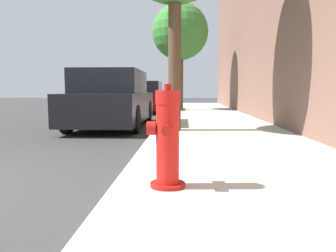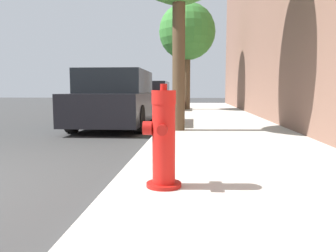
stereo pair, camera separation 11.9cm
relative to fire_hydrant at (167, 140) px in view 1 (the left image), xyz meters
The scene contains 5 objects.
sidewalk_slab 1.10m from the fire_hydrant, 12.21° to the right, with size 2.95×40.00×0.13m.
fire_hydrant is the anchor object (origin of this frame).
parked_car_near 6.16m from the fire_hydrant, 106.88° to the left, with size 1.80×4.42×1.52m.
parked_car_mid 12.18m from the fire_hydrant, 98.20° to the left, with size 1.84×4.38×1.39m.
street_tree_far 12.58m from the fire_hydrant, 90.18° to the left, with size 2.54×2.54×4.77m.
Camera 1 is at (2.84, -2.71, 1.01)m, focal length 35.00 mm.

